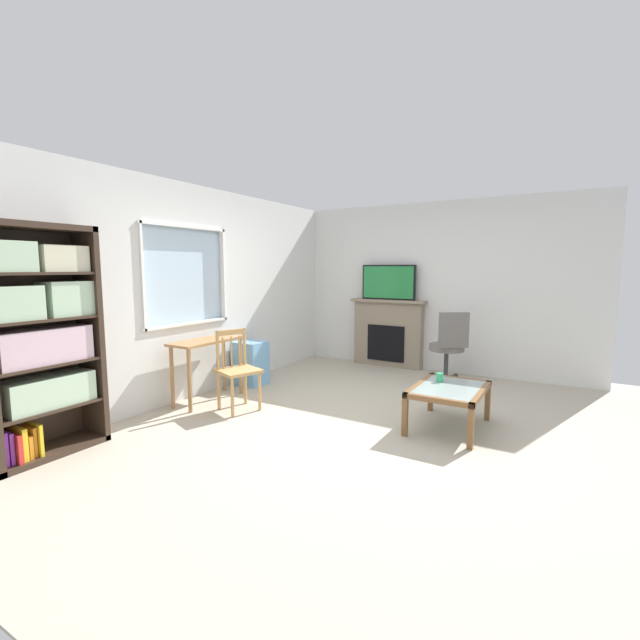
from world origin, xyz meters
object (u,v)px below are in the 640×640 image
sippy_cup (440,377)px  office_chair (449,343)px  coffee_table (449,393)px  fireplace (388,333)px  desk_under_window (208,351)px  wooden_chair (237,369)px  tv (388,282)px  plastic_drawer_unit (250,363)px  bookshelf (39,336)px

sippy_cup → office_chair: bearing=10.7°
office_chair → coffee_table: size_ratio=1.11×
fireplace → coffee_table: bearing=-145.6°
desk_under_window → wooden_chair: (-0.06, -0.52, -0.14)m
fireplace → coffee_table: fireplace is taller
wooden_chair → fireplace: size_ratio=0.73×
wooden_chair → desk_under_window: bearing=82.9°
wooden_chair → tv: 3.10m
wooden_chair → fireplace: (2.91, -0.64, 0.08)m
sippy_cup → tv: bearing=34.0°
coffee_table → fireplace: bearing=34.4°
desk_under_window → fireplace: bearing=-22.1°
wooden_chair → tv: tv is taller
fireplace → sippy_cup: bearing=-146.2°
coffee_table → wooden_chair: bearing=106.4°
wooden_chair → coffee_table: bearing=-73.6°
desk_under_window → sippy_cup: bearing=-74.3°
tv → coffee_table: bearing=-145.4°
plastic_drawer_unit → office_chair: office_chair is taller
bookshelf → sippy_cup: size_ratio=21.72×
plastic_drawer_unit → sippy_cup: (-0.11, -2.63, 0.17)m
desk_under_window → fireplace: fireplace is taller
plastic_drawer_unit → fireplace: bearing=-30.9°
fireplace → sippy_cup: fireplace is taller
wooden_chair → tv: (2.90, -0.64, 0.90)m
bookshelf → fireplace: bearing=-15.2°
desk_under_window → fireplace: 3.08m
fireplace → sippy_cup: size_ratio=13.68×
office_chair → coffee_table: office_chair is taller
desk_under_window → sippy_cup: (0.73, -2.58, -0.14)m
fireplace → office_chair: fireplace is taller
plastic_drawer_unit → fireplace: 2.36m
wooden_chair → plastic_drawer_unit: size_ratio=1.51×
wooden_chair → coffee_table: (0.65, -2.20, -0.10)m
sippy_cup → plastic_drawer_unit: bearing=87.6°
tv → office_chair: (-0.50, -1.12, -0.81)m
bookshelf → plastic_drawer_unit: 2.73m
office_chair → coffee_table: (-1.75, -0.44, -0.19)m
desk_under_window → tv: bearing=-22.2°
bookshelf → sippy_cup: (2.52, -2.68, -0.56)m
wooden_chair → fireplace: bearing=-12.4°
bookshelf → tv: 4.81m
wooden_chair → office_chair: office_chair is taller
fireplace → plastic_drawer_unit: bearing=149.1°
sippy_cup → coffee_table: bearing=-137.1°
desk_under_window → wooden_chair: size_ratio=1.04×
fireplace → coffee_table: 2.76m
bookshelf → plastic_drawer_unit: size_ratio=3.28×
plastic_drawer_unit → coffee_table: size_ratio=0.66×
tv → office_chair: 1.47m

